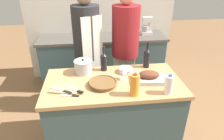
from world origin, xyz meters
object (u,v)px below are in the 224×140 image
roasting_pan (149,77)px  person_cook_aproned (87,48)px  wine_bottle_green (104,61)px  milk_jug (169,85)px  knife_paring (70,96)px  stock_pot (83,67)px  condiment_bottle_tall (88,30)px  wine_bottle_dark (147,57)px  stand_mixer (147,27)px  wine_glass_left (123,71)px  condiment_bottle_short (86,31)px  juice_jug (135,85)px  knife_bread (76,90)px  mixing_bowl (125,70)px  person_cook_guest (125,47)px  wicker_basket (103,83)px  knife_chef (62,90)px

roasting_pan → person_cook_aproned: bearing=129.0°
wine_bottle_green → person_cook_aproned: person_cook_aproned is taller
milk_jug → knife_paring: size_ratio=1.13×
roasting_pan → wine_bottle_green: wine_bottle_green is taller
stock_pot → condiment_bottle_tall: condiment_bottle_tall is taller
wine_bottle_dark → stand_mixer: bearing=74.3°
wine_glass_left → condiment_bottle_short: condiment_bottle_short is taller
condiment_bottle_tall → condiment_bottle_short: 0.07m
juice_jug → wine_bottle_dark: (0.28, 0.57, 0.02)m
wine_bottle_dark → stand_mixer: 1.27m
wine_bottle_green → wine_glass_left: size_ratio=2.09×
wine_glass_left → knife_bread: wine_glass_left is taller
stock_pot → knife_bread: stock_pot is taller
mixing_bowl → person_cook_aproned: 0.71m
mixing_bowl → knife_bread: mixing_bowl is taller
mixing_bowl → stand_mixer: bearing=64.9°
juice_jug → wine_bottle_green: 0.60m
condiment_bottle_short → mixing_bowl: bearing=-71.8°
wine_bottle_green → person_cook_aproned: 0.52m
juice_jug → roasting_pan: bearing=48.3°
roasting_pan → person_cook_guest: size_ratio=0.21×
milk_jug → wine_bottle_green: bearing=135.7°
person_cook_aproned → condiment_bottle_tall: bearing=63.7°
roasting_pan → juice_jug: bearing=-131.7°
roasting_pan → juice_jug: juice_jug is taller
wine_bottle_green → person_cook_guest: person_cook_guest is taller
stock_pot → wine_bottle_dark: (0.76, 0.06, 0.05)m
wicker_basket → condiment_bottle_short: bearing=95.8°
stock_pot → wine_glass_left: (0.43, -0.21, 0.03)m
mixing_bowl → condiment_bottle_tall: bearing=105.9°
wine_bottle_dark → knife_chef: size_ratio=1.48×
wine_bottle_green → person_cook_guest: (0.34, 0.49, -0.03)m
mixing_bowl → milk_jug: 0.59m
stock_pot → person_cook_guest: bearing=42.2°
stand_mixer → person_cook_guest: size_ratio=0.18×
roasting_pan → mixing_bowl: size_ratio=2.18×
stand_mixer → person_cook_guest: 0.92m
wicker_basket → milk_jug: milk_jug is taller
wine_glass_left → person_cook_aproned: bearing=117.3°
juice_jug → wine_glass_left: juice_jug is taller
roasting_pan → milk_jug: (0.12, -0.25, 0.05)m
mixing_bowl → wine_bottle_dark: bearing=20.7°
roasting_pan → wine_bottle_dark: wine_bottle_dark is taller
mixing_bowl → wine_bottle_green: (-0.24, 0.08, 0.09)m
knife_paring → stand_mixer: bearing=54.8°
wine_bottle_green → wine_glass_left: wine_bottle_green is taller
wine_bottle_green → knife_paring: bearing=-126.3°
roasting_pan → wine_bottle_green: (-0.46, 0.31, 0.07)m
condiment_bottle_short → wine_glass_left: bearing=-75.5°
mixing_bowl → condiment_bottle_tall: 1.49m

